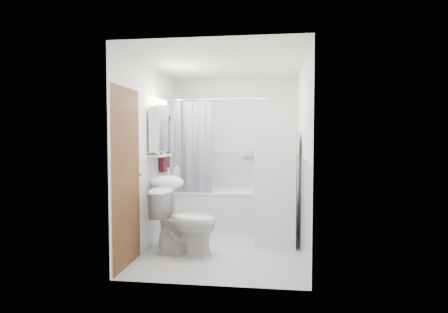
# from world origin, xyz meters

# --- Properties ---
(floor) EXTENTS (2.60, 2.60, 0.00)m
(floor) POSITION_xyz_m (0.00, 0.00, 0.00)
(floor) COLOR silver
(floor) RESTS_ON ground
(room_walls) EXTENTS (2.60, 2.60, 2.60)m
(room_walls) POSITION_xyz_m (0.00, 0.00, 1.49)
(room_walls) COLOR white
(room_walls) RESTS_ON ground
(wainscot) EXTENTS (1.98, 2.58, 2.58)m
(wainscot) POSITION_xyz_m (0.00, 0.29, 0.60)
(wainscot) COLOR white
(wainscot) RESTS_ON ground
(door) EXTENTS (0.05, 2.00, 2.00)m
(door) POSITION_xyz_m (-0.95, -0.55, 1.00)
(door) COLOR brown
(door) RESTS_ON ground
(bathtub) EXTENTS (1.65, 0.78, 0.63)m
(bathtub) POSITION_xyz_m (-0.00, 0.92, 0.35)
(bathtub) COLOR white
(bathtub) RESTS_ON ground
(tub_spout) EXTENTS (0.04, 0.12, 0.04)m
(tub_spout) POSITION_xyz_m (0.20, 1.25, 0.95)
(tub_spout) COLOR silver
(tub_spout) RESTS_ON room_walls
(curtain_rod) EXTENTS (1.83, 0.02, 0.02)m
(curtain_rod) POSITION_xyz_m (-0.00, 0.59, 2.00)
(curtain_rod) COLOR silver
(curtain_rod) RESTS_ON room_walls
(shower_curtain) EXTENTS (0.55, 0.02, 1.45)m
(shower_curtain) POSITION_xyz_m (-0.54, 0.59, 1.25)
(shower_curtain) COLOR #121A42
(shower_curtain) RESTS_ON curtain_rod
(sink) EXTENTS (0.44, 0.37, 1.04)m
(sink) POSITION_xyz_m (-0.75, -0.04, 0.70)
(sink) COLOR white
(sink) RESTS_ON ground
(medicine_cabinet) EXTENTS (0.13, 0.50, 0.71)m
(medicine_cabinet) POSITION_xyz_m (-0.90, 0.10, 1.57)
(medicine_cabinet) COLOR white
(medicine_cabinet) RESTS_ON room_walls
(shelf) EXTENTS (0.18, 0.54, 0.02)m
(shelf) POSITION_xyz_m (-0.89, 0.10, 1.20)
(shelf) COLOR silver
(shelf) RESTS_ON room_walls
(shower_caddy) EXTENTS (0.22, 0.06, 0.02)m
(shower_caddy) POSITION_xyz_m (0.25, 1.24, 1.15)
(shower_caddy) COLOR silver
(shower_caddy) RESTS_ON room_walls
(towel) EXTENTS (0.07, 0.34, 0.83)m
(towel) POSITION_xyz_m (-0.94, 0.48, 1.37)
(towel) COLOR #541523
(towel) RESTS_ON room_walls
(washer_dryer) EXTENTS (0.59, 0.58, 1.53)m
(washer_dryer) POSITION_xyz_m (0.68, 0.25, 0.77)
(washer_dryer) COLOR white
(washer_dryer) RESTS_ON ground
(toilet) EXTENTS (0.86, 0.54, 0.79)m
(toilet) POSITION_xyz_m (-0.45, -0.34, 0.40)
(toilet) COLOR white
(toilet) RESTS_ON ground
(soap_pump) EXTENTS (0.08, 0.17, 0.08)m
(soap_pump) POSITION_xyz_m (-0.71, 0.25, 0.95)
(soap_pump) COLOR gray
(soap_pump) RESTS_ON sink
(shelf_bottle) EXTENTS (0.07, 0.18, 0.07)m
(shelf_bottle) POSITION_xyz_m (-0.89, -0.05, 1.25)
(shelf_bottle) COLOR gray
(shelf_bottle) RESTS_ON shelf
(shelf_cup) EXTENTS (0.10, 0.09, 0.10)m
(shelf_cup) POSITION_xyz_m (-0.89, 0.22, 1.26)
(shelf_cup) COLOR gray
(shelf_cup) RESTS_ON shelf
(shampoo_a) EXTENTS (0.13, 0.17, 0.13)m
(shampoo_a) POSITION_xyz_m (0.35, 1.24, 1.23)
(shampoo_a) COLOR gray
(shampoo_a) RESTS_ON shower_caddy
(shampoo_b) EXTENTS (0.08, 0.21, 0.08)m
(shampoo_b) POSITION_xyz_m (0.47, 1.24, 1.20)
(shampoo_b) COLOR #2D2AA9
(shampoo_b) RESTS_ON shower_caddy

